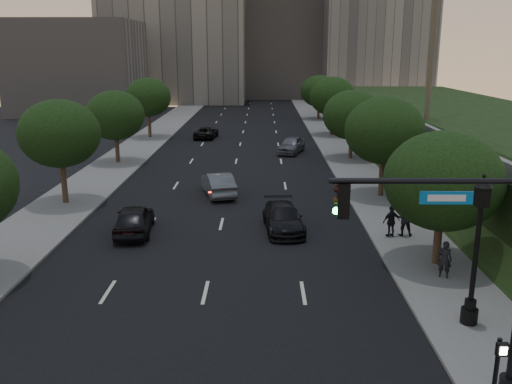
{
  "coord_description": "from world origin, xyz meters",
  "views": [
    {
      "loc": [
        2.31,
        -15.31,
        9.6
      ],
      "look_at": [
        2.04,
        7.57,
        3.6
      ],
      "focal_mm": 38.0,
      "sensor_mm": 36.0,
      "label": 1
    }
  ],
  "objects_px": {
    "sedan_far_right": "(291,145)",
    "pedestrian_a": "(445,259)",
    "sedan_mid_left": "(218,184)",
    "street_lamp": "(475,258)",
    "traffic_signal_mast": "(484,275)",
    "sedan_near_right": "(283,218)",
    "pedestrian_b": "(404,218)",
    "sedan_near_left": "(134,219)",
    "sedan_far_left": "(206,132)",
    "pedestrian_c": "(391,221)"
  },
  "relations": [
    {
      "from": "sedan_near_left",
      "to": "sedan_near_right",
      "type": "bearing_deg",
      "value": 178.41
    },
    {
      "from": "street_lamp",
      "to": "pedestrian_a",
      "type": "relative_size",
      "value": 3.43
    },
    {
      "from": "street_lamp",
      "to": "sedan_near_right",
      "type": "xyz_separation_m",
      "value": [
        -6.25,
        10.64,
        -1.93
      ]
    },
    {
      "from": "sedan_far_left",
      "to": "pedestrian_b",
      "type": "xyz_separation_m",
      "value": [
        13.73,
        -33.3,
        0.46
      ]
    },
    {
      "from": "sedan_mid_left",
      "to": "pedestrian_b",
      "type": "xyz_separation_m",
      "value": [
        10.45,
        -8.64,
        0.32
      ]
    },
    {
      "from": "sedan_far_right",
      "to": "pedestrian_b",
      "type": "bearing_deg",
      "value": -61.22
    },
    {
      "from": "traffic_signal_mast",
      "to": "pedestrian_b",
      "type": "xyz_separation_m",
      "value": [
        1.4,
        13.35,
        -2.56
      ]
    },
    {
      "from": "sedan_far_left",
      "to": "pedestrian_c",
      "type": "xyz_separation_m",
      "value": [
        13.03,
        -33.49,
        0.33
      ]
    },
    {
      "from": "traffic_signal_mast",
      "to": "sedan_far_left",
      "type": "relative_size",
      "value": 1.5
    },
    {
      "from": "sedan_near_right",
      "to": "sedan_far_right",
      "type": "bearing_deg",
      "value": 80.53
    },
    {
      "from": "sedan_near_right",
      "to": "pedestrian_a",
      "type": "xyz_separation_m",
      "value": [
        6.64,
        -6.61,
        0.26
      ]
    },
    {
      "from": "traffic_signal_mast",
      "to": "pedestrian_c",
      "type": "bearing_deg",
      "value": 87.01
    },
    {
      "from": "pedestrian_c",
      "to": "sedan_near_right",
      "type": "bearing_deg",
      "value": -32.81
    },
    {
      "from": "sedan_far_left",
      "to": "sedan_near_right",
      "type": "distance_m",
      "value": 32.98
    },
    {
      "from": "traffic_signal_mast",
      "to": "sedan_far_left",
      "type": "xyz_separation_m",
      "value": [
        -12.34,
        46.65,
        -3.02
      ]
    },
    {
      "from": "sedan_mid_left",
      "to": "pedestrian_a",
      "type": "relative_size",
      "value": 2.93
    },
    {
      "from": "sedan_far_left",
      "to": "traffic_signal_mast",
      "type": "bearing_deg",
      "value": 111.1
    },
    {
      "from": "sedan_near_right",
      "to": "street_lamp",
      "type": "bearing_deg",
      "value": -64.94
    },
    {
      "from": "traffic_signal_mast",
      "to": "sedan_far_right",
      "type": "height_order",
      "value": "traffic_signal_mast"
    },
    {
      "from": "street_lamp",
      "to": "sedan_far_left",
      "type": "relative_size",
      "value": 1.2
    },
    {
      "from": "sedan_far_right",
      "to": "pedestrian_a",
      "type": "distance_m",
      "value": 30.13
    },
    {
      "from": "street_lamp",
      "to": "pedestrian_b",
      "type": "xyz_separation_m",
      "value": [
        0.04,
        9.47,
        -1.52
      ]
    },
    {
      "from": "traffic_signal_mast",
      "to": "sedan_mid_left",
      "type": "height_order",
      "value": "traffic_signal_mast"
    },
    {
      "from": "sedan_far_left",
      "to": "pedestrian_b",
      "type": "relative_size",
      "value": 2.43
    },
    {
      "from": "sedan_far_right",
      "to": "pedestrian_c",
      "type": "relative_size",
      "value": 2.82
    },
    {
      "from": "traffic_signal_mast",
      "to": "pedestrian_c",
      "type": "distance_m",
      "value": 13.45
    },
    {
      "from": "traffic_signal_mast",
      "to": "pedestrian_a",
      "type": "bearing_deg",
      "value": 77.54
    },
    {
      "from": "street_lamp",
      "to": "sedan_near_left",
      "type": "distance_m",
      "value": 17.6
    },
    {
      "from": "sedan_near_right",
      "to": "sedan_far_right",
      "type": "xyz_separation_m",
      "value": [
        1.65,
        23.11,
        0.09
      ]
    },
    {
      "from": "sedan_near_right",
      "to": "pedestrian_b",
      "type": "bearing_deg",
      "value": -15.92
    },
    {
      "from": "sedan_near_right",
      "to": "pedestrian_c",
      "type": "xyz_separation_m",
      "value": [
        5.58,
        -1.36,
        0.27
      ]
    },
    {
      "from": "sedan_far_left",
      "to": "sedan_far_right",
      "type": "relative_size",
      "value": 1.0
    },
    {
      "from": "sedan_mid_left",
      "to": "pedestrian_c",
      "type": "bearing_deg",
      "value": 122.51
    },
    {
      "from": "sedan_near_right",
      "to": "pedestrian_a",
      "type": "relative_size",
      "value": 2.97
    },
    {
      "from": "sedan_mid_left",
      "to": "sedan_far_right",
      "type": "height_order",
      "value": "sedan_far_right"
    },
    {
      "from": "traffic_signal_mast",
      "to": "street_lamp",
      "type": "height_order",
      "value": "traffic_signal_mast"
    },
    {
      "from": "sedan_near_left",
      "to": "sedan_far_left",
      "type": "bearing_deg",
      "value": -96.64
    },
    {
      "from": "sedan_near_left",
      "to": "pedestrian_c",
      "type": "bearing_deg",
      "value": 171.09
    },
    {
      "from": "pedestrian_a",
      "to": "pedestrian_b",
      "type": "relative_size",
      "value": 0.85
    },
    {
      "from": "sedan_mid_left",
      "to": "sedan_near_left",
      "type": "bearing_deg",
      "value": 48.76
    },
    {
      "from": "street_lamp",
      "to": "pedestrian_a",
      "type": "xyz_separation_m",
      "value": [
        0.39,
        4.02,
        -1.67
      ]
    },
    {
      "from": "sedan_near_left",
      "to": "sedan_near_right",
      "type": "height_order",
      "value": "sedan_near_left"
    },
    {
      "from": "sedan_near_right",
      "to": "pedestrian_c",
      "type": "distance_m",
      "value": 5.75
    },
    {
      "from": "street_lamp",
      "to": "traffic_signal_mast",
      "type": "bearing_deg",
      "value": -109.26
    },
    {
      "from": "traffic_signal_mast",
      "to": "pedestrian_b",
      "type": "relative_size",
      "value": 3.63
    },
    {
      "from": "sedan_near_left",
      "to": "sedan_mid_left",
      "type": "distance_m",
      "value": 8.92
    },
    {
      "from": "sedan_near_right",
      "to": "pedestrian_c",
      "type": "relative_size",
      "value": 2.93
    },
    {
      "from": "traffic_signal_mast",
      "to": "pedestrian_a",
      "type": "height_order",
      "value": "traffic_signal_mast"
    },
    {
      "from": "traffic_signal_mast",
      "to": "street_lamp",
      "type": "relative_size",
      "value": 1.25
    },
    {
      "from": "pedestrian_a",
      "to": "street_lamp",
      "type": "bearing_deg",
      "value": 108.61
    }
  ]
}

